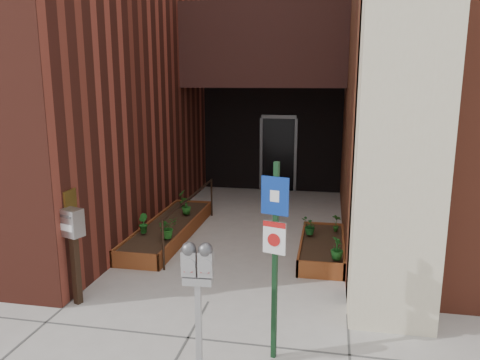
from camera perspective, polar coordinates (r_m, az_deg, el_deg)
The scene contains 15 objects.
ground at distance 7.13m, azimuth -3.89°, elevation -14.59°, with size 80.00×80.00×0.00m, color #9E9991.
architecture at distance 13.28m, azimuth 3.09°, elevation 19.88°, with size 20.00×14.60×10.00m.
planter_left at distance 9.90m, azimuth -8.60°, elevation -6.03°, with size 0.90×3.60×0.30m.
planter_right at distance 8.89m, azimuth 9.97°, elevation -8.23°, with size 0.80×2.20×0.30m.
handrail at distance 9.53m, azimuth -5.98°, elevation -2.83°, with size 0.04×3.34×0.90m.
parking_meter at distance 5.11m, azimuth -5.19°, elevation -11.25°, with size 0.35×0.17×1.53m.
sign_post at distance 5.26m, azimuth 4.26°, elevation -7.51°, with size 0.31×0.12×2.34m.
payment_dropbox at distance 7.08m, azimuth -19.66°, elevation -6.47°, with size 0.34×0.29×1.43m.
shrub_left_a at distance 8.86m, azimuth -8.84°, elevation -5.74°, with size 0.36×0.36×0.40m, color #1D5E1B.
shrub_left_b at distance 9.24m, azimuth -11.76°, elevation -5.20°, with size 0.21×0.21×0.37m, color #1B5F1C.
shrub_left_c at distance 10.35m, azimuth -6.58°, elevation -3.11°, with size 0.21×0.21×0.38m, color #1D5D1A.
shrub_left_d at distance 11.00m, azimuth -7.09°, elevation -2.18°, with size 0.20×0.20×0.38m, color #215016.
shrub_right_a at distance 7.93m, azimuth 11.74°, elevation -8.16°, with size 0.21×0.21×0.37m, color #1A5C1E.
shrub_right_b at distance 9.30m, azimuth 11.67°, elevation -5.14°, with size 0.19×0.19×0.35m, color #215D1A.
shrub_right_c at distance 9.03m, azimuth 8.49°, elevation -5.62°, with size 0.30×0.30×0.33m, color #17531D.
Camera 1 is at (1.67, -6.14, 3.22)m, focal length 35.00 mm.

